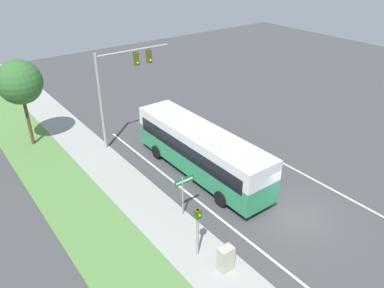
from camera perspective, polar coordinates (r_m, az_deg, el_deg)
ground_plane at (r=21.77m, az=15.58°, el=-10.23°), size 80.00×80.00×0.00m
sidewalk at (r=18.22m, az=2.70°, el=-17.90°), size 2.80×80.00×0.12m
lane_divider_near at (r=19.57m, az=8.77°, el=-14.50°), size 0.14×30.00×0.01m
lane_divider_far at (r=24.31m, az=20.93°, el=-6.68°), size 0.14×30.00×0.01m
bus at (r=23.39m, az=1.37°, el=-0.68°), size 2.62×10.82×3.34m
signal_gantry at (r=26.51m, az=-10.87°, el=9.67°), size 5.65×0.41×6.98m
pedestrian_signal at (r=17.41m, az=0.87°, el=-12.21°), size 0.28×0.34×2.74m
street_sign at (r=19.87m, az=-1.31°, el=-6.93°), size 1.24×0.08×2.49m
utility_cabinet at (r=17.56m, az=5.16°, el=-17.02°), size 0.69×0.47×1.25m
roadside_tree at (r=28.28m, az=-24.79°, el=8.51°), size 3.06×3.06×6.27m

